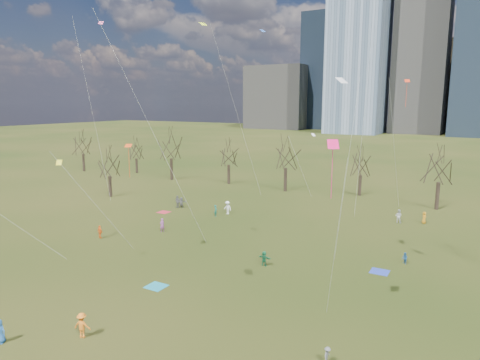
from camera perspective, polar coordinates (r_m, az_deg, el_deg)
The scene contains 20 objects.
ground at distance 37.70m, azimuth -9.34°, elevation -13.42°, with size 500.00×500.00×0.00m, color black.
downtown_skyline at distance 239.72m, azimuth 24.61°, elevation 15.11°, with size 212.50×78.00×118.00m.
bare_tree_row at distance 68.16m, azimuth 10.52°, elevation 2.56°, with size 113.04×29.80×9.50m.
blanket_teal at distance 37.25m, azimuth -11.12°, elevation -13.75°, with size 1.60×1.50×0.03m, color teal.
blanket_navy at distance 41.45m, azimuth 18.12°, elevation -11.54°, with size 1.60×1.50×0.03m, color #263CB3.
blanket_crimson at distance 60.68m, azimuth -10.14°, elevation -4.24°, with size 1.60×1.50×0.03m, color #BC2536.
person_0 at distance 32.51m, azimuth -29.40°, elevation -17.17°, with size 0.77×0.50×1.58m, color #265FA8.
person_3 at distance 27.46m, azimuth 11.57°, elevation -21.93°, with size 0.68×0.39×1.05m, color slate.
person_4 at distance 50.90m, azimuth -18.17°, elevation -6.59°, with size 0.87×0.36×1.49m, color orange.
person_5 at distance 40.68m, azimuth 3.24°, elevation -10.40°, with size 1.32×0.42×1.42m, color #176A40.
person_7 at distance 51.52m, azimuth -10.35°, elevation -5.93°, with size 0.61×0.40×1.66m, color #A4529A.
person_8 at distance 43.92m, azimuth 21.12°, elevation -9.72°, with size 0.54×0.42×1.12m, color #225894.
person_9 at distance 58.65m, azimuth -1.67°, elevation -3.69°, with size 1.17×0.67×1.81m, color white.
person_11 at distance 62.48m, azimuth -7.83°, elevation -3.02°, with size 1.48×0.47×1.60m, color #5A595E.
person_12 at distance 58.97m, azimuth 23.34°, elevation -4.63°, with size 0.74×0.48×1.51m, color orange.
person_13 at distance 57.63m, azimuth -3.26°, elevation -4.10°, with size 0.56×0.37×1.54m, color #17675A.
person_14 at distance 58.07m, azimuth 20.38°, elevation -4.53°, with size 0.84×0.65×1.73m, color silver.
person_15 at distance 30.98m, azimuth -20.30°, elevation -17.72°, with size 1.09×0.63×1.69m, color orange.
person_16 at distance 62.93m, azimuth -8.35°, elevation -2.86°, with size 1.03×0.43×1.76m, color slate.
kites_airborne at distance 43.29m, azimuth 10.00°, elevation 9.90°, with size 63.91×43.40×36.38m.
Camera 1 is at (22.05, -26.61, 15.06)m, focal length 32.00 mm.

